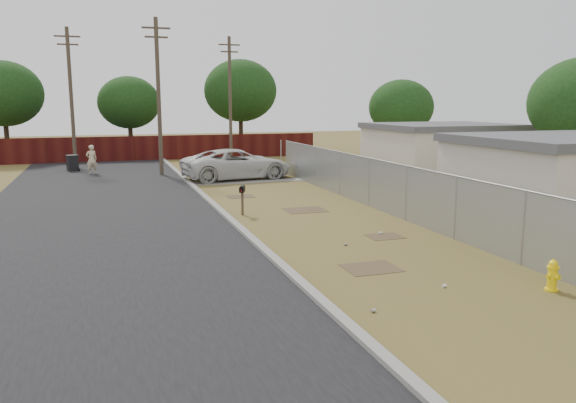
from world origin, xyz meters
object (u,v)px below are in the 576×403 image
object	(u,v)px
pedestrian	(92,159)
pickup_truck	(237,164)
fire_hydrant	(553,276)
mailbox	(242,192)
trash_bin	(72,163)

from	to	relation	value
pedestrian	pickup_truck	bearing A→B (deg)	131.65
fire_hydrant	pedestrian	bearing A→B (deg)	111.72
fire_hydrant	pedestrian	distance (m)	27.68
fire_hydrant	mailbox	distance (m)	11.73
fire_hydrant	pickup_truck	xyz separation A→B (m)	(-2.51, 20.71, 0.49)
fire_hydrant	pedestrian	size ratio (longest dim) A/B	0.43
mailbox	pedestrian	bearing A→B (deg)	110.54
fire_hydrant	trash_bin	distance (m)	29.88
pedestrian	trash_bin	bearing A→B (deg)	-73.77
pickup_truck	trash_bin	distance (m)	11.27
pickup_truck	mailbox	bearing A→B (deg)	159.57
fire_hydrant	mailbox	world-z (taller)	mailbox
mailbox	trash_bin	bearing A→B (deg)	111.91
pedestrian	trash_bin	xyz separation A→B (m)	(-1.17, 1.90, -0.36)
fire_hydrant	pickup_truck	distance (m)	20.87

